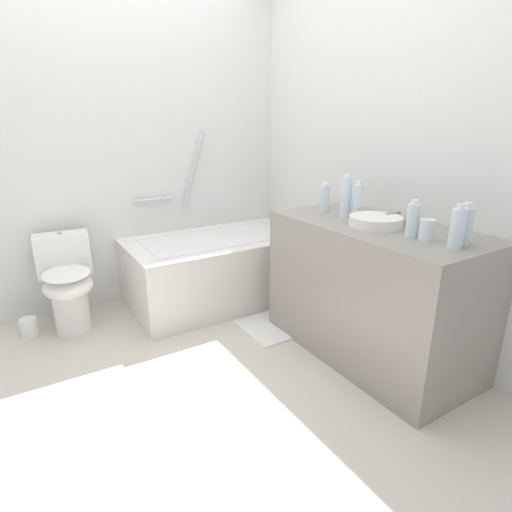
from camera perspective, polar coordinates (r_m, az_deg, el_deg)
ground_plane at (r=2.46m, az=-10.30°, el=-16.10°), size 3.81×3.81×0.00m
wall_back_tiled at (r=3.28m, az=-20.07°, el=13.67°), size 3.21×0.10×2.35m
wall_right_mirror at (r=2.88m, az=16.98°, el=13.47°), size 0.10×2.87×2.35m
bathtub at (r=3.27m, az=-5.06°, el=-1.42°), size 1.42×0.78×1.31m
toilet at (r=3.05m, az=-24.97°, el=-3.30°), size 0.38×0.55×0.66m
vanity_counter at (r=2.55m, az=15.88°, el=-4.71°), size 0.63×1.27×0.82m
sink_basin at (r=2.38m, az=16.45°, el=4.71°), size 0.30×0.30×0.06m
sink_faucet at (r=2.51m, az=19.17°, el=5.19°), size 0.12×0.15×0.07m
water_bottle_0 at (r=2.56m, az=12.51°, el=8.11°), size 0.07×0.07×0.26m
water_bottle_1 at (r=2.21m, az=21.18°, el=4.78°), size 0.06×0.06×0.19m
water_bottle_2 at (r=2.15m, az=27.26°, el=3.83°), size 0.07×0.07×0.20m
water_bottle_3 at (r=2.07m, az=26.44°, el=3.55°), size 0.07×0.07×0.21m
water_bottle_4 at (r=2.71m, az=9.58°, el=8.04°), size 0.06×0.06×0.19m
water_bottle_5 at (r=2.53m, az=14.08°, el=7.50°), size 0.06×0.06×0.23m
drinking_glass_0 at (r=2.17m, az=22.89°, el=3.41°), size 0.07×0.07×0.10m
drinking_glass_1 at (r=2.65m, az=12.38°, el=6.80°), size 0.07×0.07×0.10m
bath_mat at (r=2.96m, az=4.01°, el=-9.38°), size 0.61×0.42×0.01m
toilet_paper_roll at (r=3.18m, az=-29.28°, el=-8.69°), size 0.11×0.11×0.12m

